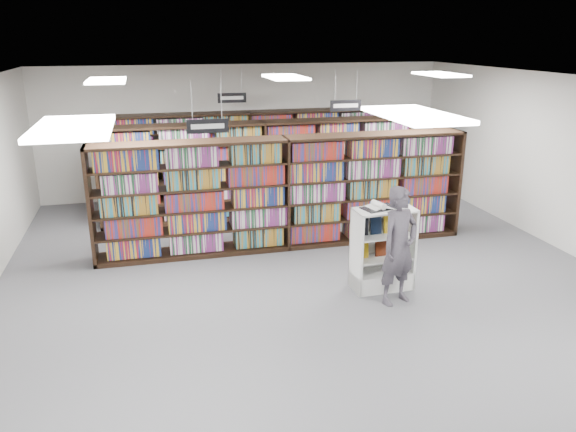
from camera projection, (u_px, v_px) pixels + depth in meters
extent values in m
plane|color=#525257|center=(316.00, 289.00, 8.95)|extent=(12.00, 12.00, 0.00)
cube|color=silver|center=(319.00, 84.00, 7.96)|extent=(10.00, 12.00, 0.10)
cube|color=silver|center=(247.00, 130.00, 13.99)|extent=(10.00, 0.10, 3.20)
cube|color=black|center=(285.00, 193.00, 10.47)|extent=(7.00, 0.60, 2.10)
cube|color=maroon|center=(285.00, 193.00, 10.47)|extent=(6.88, 0.42, 1.98)
cube|color=black|center=(264.00, 169.00, 12.31)|extent=(7.00, 0.60, 2.10)
cube|color=maroon|center=(264.00, 169.00, 12.31)|extent=(6.88, 0.42, 1.98)
cube|color=black|center=(249.00, 154.00, 13.88)|extent=(7.00, 0.60, 2.10)
cube|color=maroon|center=(249.00, 154.00, 13.88)|extent=(6.88, 0.42, 1.98)
cylinder|color=#B2B2B7|center=(192.00, 101.00, 8.57)|extent=(0.01, 0.01, 0.58)
cylinder|color=#B2B2B7|center=(221.00, 100.00, 8.68)|extent=(0.01, 0.01, 0.58)
cube|color=black|center=(208.00, 126.00, 8.75)|extent=(0.65, 0.02, 0.22)
cube|color=white|center=(208.00, 126.00, 8.74)|extent=(0.52, 0.00, 0.08)
cylinder|color=#B2B2B7|center=(335.00, 86.00, 11.12)|extent=(0.01, 0.01, 0.58)
cylinder|color=#B2B2B7|center=(357.00, 85.00, 11.22)|extent=(0.01, 0.01, 0.58)
cube|color=black|center=(346.00, 106.00, 11.29)|extent=(0.65, 0.02, 0.22)
cube|color=white|center=(346.00, 106.00, 11.28)|extent=(0.52, 0.00, 0.08)
cylinder|color=#B2B2B7|center=(221.00, 80.00, 12.49)|extent=(0.01, 0.01, 0.58)
cylinder|color=#B2B2B7|center=(241.00, 80.00, 12.60)|extent=(0.01, 0.01, 0.58)
cube|color=black|center=(232.00, 98.00, 12.67)|extent=(0.65, 0.02, 0.22)
cube|color=white|center=(232.00, 98.00, 12.66)|extent=(0.52, 0.00, 0.08)
cube|color=white|center=(73.00, 128.00, 4.51)|extent=(0.60, 1.20, 0.04)
cube|color=white|center=(415.00, 115.00, 5.21)|extent=(0.60, 1.20, 0.04)
cube|color=white|center=(106.00, 81.00, 9.12)|extent=(0.60, 1.20, 0.04)
cube|color=white|center=(285.00, 77.00, 9.82)|extent=(0.60, 1.20, 0.04)
cube|color=white|center=(440.00, 74.00, 10.52)|extent=(0.60, 1.20, 0.04)
cube|color=white|center=(381.00, 279.00, 8.96)|extent=(0.96, 0.51, 0.28)
cube|color=white|center=(356.00, 252.00, 8.68)|extent=(0.06, 0.47, 1.32)
cube|color=white|center=(409.00, 246.00, 8.92)|extent=(0.06, 0.47, 1.32)
cube|color=white|center=(377.00, 244.00, 9.01)|extent=(0.95, 0.06, 1.32)
cube|color=white|center=(385.00, 210.00, 8.61)|extent=(0.96, 0.51, 0.03)
cube|color=white|center=(382.00, 258.00, 8.85)|extent=(0.88, 0.46, 0.02)
cube|color=white|center=(384.00, 235.00, 8.73)|extent=(0.88, 0.46, 0.02)
cube|color=black|center=(362.00, 227.00, 8.64)|extent=(0.19, 0.08, 0.29)
cube|color=#131F37|center=(376.00, 225.00, 8.70)|extent=(0.19, 0.08, 0.29)
cube|color=yellow|center=(390.00, 224.00, 8.76)|extent=(0.19, 0.08, 0.29)
cube|color=maroon|center=(403.00, 223.00, 8.82)|extent=(0.19, 0.08, 0.29)
cube|color=yellow|center=(362.00, 250.00, 8.76)|extent=(0.21, 0.06, 0.27)
cube|color=maroon|center=(382.00, 248.00, 8.85)|extent=(0.21, 0.06, 0.27)
cube|color=#165423|center=(401.00, 246.00, 8.94)|extent=(0.21, 0.06, 0.27)
cube|color=black|center=(380.00, 208.00, 8.63)|extent=(0.62, 0.45, 0.01)
cube|color=silver|center=(372.00, 208.00, 8.60)|extent=(0.31, 0.35, 0.05)
cube|color=silver|center=(388.00, 207.00, 8.66)|extent=(0.31, 0.35, 0.07)
cylinder|color=silver|center=(379.00, 205.00, 8.61)|extent=(0.17, 0.30, 0.10)
imported|color=#443F48|center=(399.00, 246.00, 8.27)|extent=(0.77, 0.64, 1.80)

